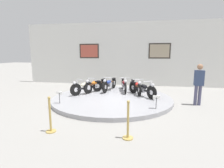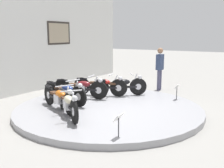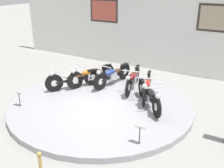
{
  "view_description": "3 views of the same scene",
  "coord_description": "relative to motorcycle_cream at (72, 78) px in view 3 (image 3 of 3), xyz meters",
  "views": [
    {
      "loc": [
        1.44,
        -7.87,
        2.18
      ],
      "look_at": [
        -0.03,
        0.11,
        0.75
      ],
      "focal_mm": 28.0,
      "sensor_mm": 36.0,
      "label": 1
    },
    {
      "loc": [
        -6.43,
        -4.06,
        2.29
      ],
      "look_at": [
        0.12,
        -0.04,
        0.83
      ],
      "focal_mm": 42.0,
      "sensor_mm": 36.0,
      "label": 2
    },
    {
      "loc": [
        3.89,
        -6.14,
        3.65
      ],
      "look_at": [
        0.13,
        0.42,
        0.62
      ],
      "focal_mm": 42.0,
      "sensor_mm": 36.0,
      "label": 3
    }
  ],
  "objects": [
    {
      "name": "motorcycle_black",
      "position": [
        2.78,
        0.0,
        0.0
      ],
      "size": [
        1.32,
        1.52,
        0.78
      ],
      "color": "black",
      "rests_on": "display_platform"
    },
    {
      "name": "display_platform",
      "position": [
        1.39,
        -0.39,
        -0.45
      ],
      "size": [
        5.52,
        5.52,
        0.16
      ],
      "primitive_type": "cylinder",
      "color": "#99999E",
      "rests_on": "ground_plane"
    },
    {
      "name": "motorcycle_cream",
      "position": [
        0.0,
        0.0,
        0.0
      ],
      "size": [
        1.18,
        1.62,
        0.78
      ],
      "color": "black",
      "rests_on": "display_platform"
    },
    {
      "name": "ground_plane",
      "position": [
        1.39,
        -0.39,
        -0.53
      ],
      "size": [
        60.0,
        60.0,
        0.0
      ],
      "primitive_type": "plane",
      "color": "gray"
    },
    {
      "name": "motorcycle_maroon",
      "position": [
        1.79,
        0.97,
        0.01
      ],
      "size": [
        0.61,
        1.93,
        0.79
      ],
      "color": "black",
      "rests_on": "display_platform"
    },
    {
      "name": "motorcycle_blue",
      "position": [
        0.99,
        0.97,
        0.01
      ],
      "size": [
        0.54,
        1.95,
        0.79
      ],
      "color": "black",
      "rests_on": "display_platform"
    },
    {
      "name": "info_placard_front_left",
      "position": [
        -0.53,
        -1.84,
        -0.0
      ],
      "size": [
        0.26,
        0.11,
        0.51
      ],
      "color": "#333338",
      "rests_on": "display_platform"
    },
    {
      "name": "motorcycle_red",
      "position": [
        2.45,
        0.6,
        0.0
      ],
      "size": [
        0.7,
        1.89,
        0.78
      ],
      "color": "black",
      "rests_on": "display_platform"
    },
    {
      "name": "back_wall",
      "position": [
        1.39,
        3.84,
        1.6
      ],
      "size": [
        14.0,
        0.22,
        4.25
      ],
      "color": "silver",
      "rests_on": "ground_plane"
    },
    {
      "name": "motorcycle_orange",
      "position": [
        0.32,
        0.61,
        0.0
      ],
      "size": [
        0.81,
        1.84,
        0.78
      ],
      "color": "black",
      "rests_on": "display_platform"
    },
    {
      "name": "info_placard_front_centre",
      "position": [
        3.31,
        -1.84,
        -0.0
      ],
      "size": [
        0.26,
        0.11,
        0.51
      ],
      "color": "#333338",
      "rests_on": "display_platform"
    }
  ]
}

